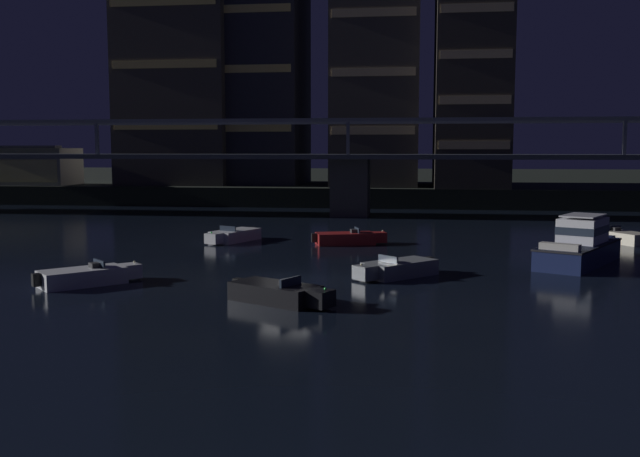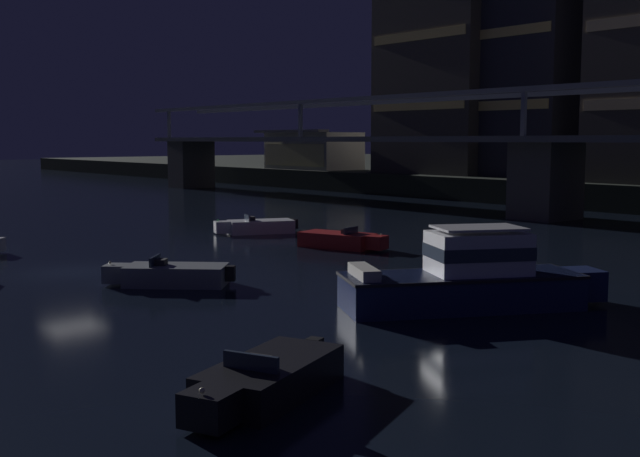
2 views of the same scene
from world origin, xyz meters
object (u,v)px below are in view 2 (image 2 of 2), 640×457
at_px(tower_west_low, 447,4).
at_px(speedboat_near_center, 257,226).
at_px(speedboat_far_center, 266,379).
at_px(river_bridge, 546,155).
at_px(tower_west_tall, 552,0).
at_px(waterfront_pavilion, 313,151).
at_px(speedboat_mid_right, 341,240).
at_px(speedboat_far_right, 171,275).
at_px(cabin_cruiser_near_left, 470,278).

height_order(tower_west_low, speedboat_near_center, tower_west_low).
xyz_separation_m(speedboat_near_center, speedboat_far_center, (25.22, -17.78, 0.00)).
bearing_deg(speedboat_far_center, speedboat_near_center, 144.80).
xyz_separation_m(river_bridge, tower_west_tall, (-12.35, 18.62, 14.62)).
relative_size(waterfront_pavilion, speedboat_mid_right, 2.40).
xyz_separation_m(tower_west_tall, speedboat_far_right, (17.82, -52.25, -18.80)).
xyz_separation_m(tower_west_low, cabin_cruiser_near_left, (38.23, -42.92, -18.76)).
bearing_deg(cabin_cruiser_near_left, speedboat_mid_right, 154.93).
distance_m(speedboat_near_center, speedboat_far_right, 17.38).
bearing_deg(cabin_cruiser_near_left, river_bridge, 119.42).
xyz_separation_m(waterfront_pavilion, speedboat_near_center, (34.40, -32.87, -4.02)).
distance_m(speedboat_near_center, speedboat_far_center, 30.86).
relative_size(river_bridge, speedboat_far_right, 23.65).
bearing_deg(waterfront_pavilion, speedboat_far_right, -44.54).
bearing_deg(tower_west_tall, tower_west_low, -160.23).
xyz_separation_m(cabin_cruiser_near_left, speedboat_near_center, (-22.18, 6.99, -0.64)).
height_order(tower_west_tall, speedboat_mid_right, tower_west_tall).
relative_size(tower_west_tall, cabin_cruiser_near_left, 3.81).
height_order(river_bridge, speedboat_far_center, river_bridge).
height_order(waterfront_pavilion, speedboat_mid_right, waterfront_pavilion).
xyz_separation_m(waterfront_pavilion, speedboat_mid_right, (42.63, -33.33, -4.02)).
height_order(river_bridge, tower_west_tall, tower_west_tall).
distance_m(speedboat_near_center, speedboat_mid_right, 8.24).
bearing_deg(speedboat_mid_right, speedboat_near_center, 176.77).
relative_size(river_bridge, waterfront_pavilion, 8.45).
height_order(cabin_cruiser_near_left, speedboat_far_right, cabin_cruiser_near_left).
bearing_deg(cabin_cruiser_near_left, speedboat_far_center, -74.29).
xyz_separation_m(tower_west_low, speedboat_near_center, (16.05, -35.93, -19.40)).
bearing_deg(waterfront_pavilion, river_bridge, -16.27).
distance_m(river_bridge, tower_west_tall, 26.70).
relative_size(tower_west_tall, speedboat_far_center, 6.82).
xyz_separation_m(river_bridge, speedboat_mid_right, (1.81, -21.42, -4.19)).
distance_m(river_bridge, speedboat_near_center, 22.31).
bearing_deg(speedboat_mid_right, waterfront_pavilion, 141.98).
relative_size(tower_west_low, speedboat_near_center, 7.04).
bearing_deg(river_bridge, speedboat_near_center, -107.03).
relative_size(speedboat_mid_right, speedboat_far_center, 1.02).
relative_size(tower_west_low, cabin_cruiser_near_left, 3.94).
relative_size(tower_west_tall, speedboat_mid_right, 6.66).
bearing_deg(waterfront_pavilion, tower_west_tall, 13.25).
relative_size(tower_west_tall, speedboat_far_right, 7.75).
bearing_deg(cabin_cruiser_near_left, speedboat_far_right, -151.08).
bearing_deg(speedboat_mid_right, tower_west_low, 123.70).
bearing_deg(tower_west_low, speedboat_far_center, -52.47).
bearing_deg(river_bridge, tower_west_low, 146.31).
bearing_deg(speedboat_near_center, tower_west_low, 114.07).
bearing_deg(waterfront_pavilion, speedboat_far_center, -40.35).
xyz_separation_m(speedboat_near_center, speedboat_mid_right, (8.22, -0.46, 0.00)).
xyz_separation_m(tower_west_low, speedboat_mid_right, (24.28, -36.40, -19.40)).
distance_m(waterfront_pavilion, speedboat_near_center, 47.75).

